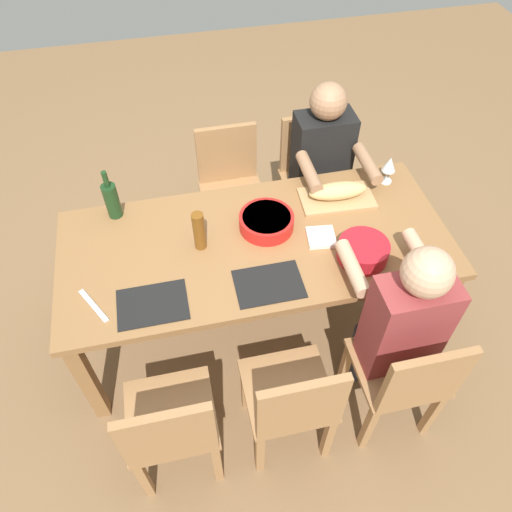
# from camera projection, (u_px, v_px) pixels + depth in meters

# --- Properties ---
(ground_plane) EXTENTS (8.00, 8.00, 0.00)m
(ground_plane) POSITION_uv_depth(u_px,v_px,m) (256.00, 322.00, 3.04)
(ground_plane) COLOR brown
(dining_table) EXTENTS (1.98, 0.88, 0.74)m
(dining_table) POSITION_uv_depth(u_px,v_px,m) (256.00, 252.00, 2.54)
(dining_table) COLOR olive
(dining_table) RESTS_ON ground_plane
(chair_near_center) EXTENTS (0.40, 0.40, 0.85)m
(chair_near_center) POSITION_uv_depth(u_px,v_px,m) (231.00, 184.00, 3.16)
(chair_near_center) COLOR #9E7044
(chair_near_center) RESTS_ON ground_plane
(chair_far_left) EXTENTS (0.40, 0.40, 0.85)m
(chair_far_left) POSITION_uv_depth(u_px,v_px,m) (406.00, 378.00, 2.27)
(chair_far_left) COLOR #9E7044
(chair_far_left) RESTS_ON ground_plane
(diner_far_left) EXTENTS (0.41, 0.53, 1.20)m
(diner_far_left) POSITION_uv_depth(u_px,v_px,m) (400.00, 320.00, 2.22)
(diner_far_left) COLOR #2D2D38
(diner_far_left) RESTS_ON ground_plane
(chair_near_left) EXTENTS (0.40, 0.40, 0.85)m
(chair_near_left) POSITION_uv_depth(u_px,v_px,m) (311.00, 172.00, 3.24)
(chair_near_left) COLOR #9E7044
(chair_near_left) RESTS_ON ground_plane
(diner_near_left) EXTENTS (0.41, 0.53, 1.20)m
(diner_near_left) POSITION_uv_depth(u_px,v_px,m) (323.00, 164.00, 2.96)
(diner_near_left) COLOR #2D2D38
(diner_near_left) RESTS_ON ground_plane
(chair_far_center) EXTENTS (0.40, 0.40, 0.85)m
(chair_far_center) POSITION_uv_depth(u_px,v_px,m) (293.00, 402.00, 2.19)
(chair_far_center) COLOR #9E7044
(chair_far_center) RESTS_ON ground_plane
(chair_far_right) EXTENTS (0.40, 0.40, 0.85)m
(chair_far_right) POSITION_uv_depth(u_px,v_px,m) (171.00, 428.00, 2.11)
(chair_far_right) COLOR #9E7044
(chair_far_right) RESTS_ON ground_plane
(serving_bowl_pasta) EXTENTS (0.25, 0.25, 0.09)m
(serving_bowl_pasta) POSITION_uv_depth(u_px,v_px,m) (363.00, 250.00, 2.37)
(serving_bowl_pasta) COLOR #B21923
(serving_bowl_pasta) RESTS_ON dining_table
(serving_bowl_salad) EXTENTS (0.28, 0.28, 0.08)m
(serving_bowl_salad) POSITION_uv_depth(u_px,v_px,m) (266.00, 221.00, 2.52)
(serving_bowl_salad) COLOR red
(serving_bowl_salad) RESTS_ON dining_table
(cutting_board) EXTENTS (0.41, 0.24, 0.02)m
(cutting_board) POSITION_uv_depth(u_px,v_px,m) (337.00, 198.00, 2.68)
(cutting_board) COLOR tan
(cutting_board) RESTS_ON dining_table
(bread_loaf) EXTENTS (0.32, 0.13, 0.09)m
(bread_loaf) POSITION_uv_depth(u_px,v_px,m) (338.00, 191.00, 2.64)
(bread_loaf) COLOR tan
(bread_loaf) RESTS_ON cutting_board
(wine_bottle) EXTENTS (0.08, 0.08, 0.29)m
(wine_bottle) POSITION_uv_depth(u_px,v_px,m) (112.00, 200.00, 2.53)
(wine_bottle) COLOR #193819
(wine_bottle) RESTS_ON dining_table
(beer_bottle) EXTENTS (0.06, 0.06, 0.22)m
(beer_bottle) POSITION_uv_depth(u_px,v_px,m) (199.00, 231.00, 2.38)
(beer_bottle) COLOR brown
(beer_bottle) RESTS_ON dining_table
(wine_glass) EXTENTS (0.08, 0.08, 0.17)m
(wine_glass) POSITION_uv_depth(u_px,v_px,m) (389.00, 165.00, 2.70)
(wine_glass) COLOR silver
(wine_glass) RESTS_ON dining_table
(placemat_far_center) EXTENTS (0.32, 0.23, 0.01)m
(placemat_far_center) POSITION_uv_depth(u_px,v_px,m) (269.00, 284.00, 2.30)
(placemat_far_center) COLOR black
(placemat_far_center) RESTS_ON dining_table
(placemat_far_right) EXTENTS (0.32, 0.23, 0.01)m
(placemat_far_right) POSITION_uv_depth(u_px,v_px,m) (152.00, 304.00, 2.22)
(placemat_far_right) COLOR black
(placemat_far_right) RESTS_ON dining_table
(carving_knife) EXTENTS (0.14, 0.21, 0.01)m
(carving_knife) POSITION_uv_depth(u_px,v_px,m) (94.00, 306.00, 2.22)
(carving_knife) COLOR silver
(carving_knife) RESTS_ON dining_table
(napkin_stack) EXTENTS (0.16, 0.16, 0.02)m
(napkin_stack) POSITION_uv_depth(u_px,v_px,m) (321.00, 237.00, 2.48)
(napkin_stack) COLOR white
(napkin_stack) RESTS_ON dining_table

